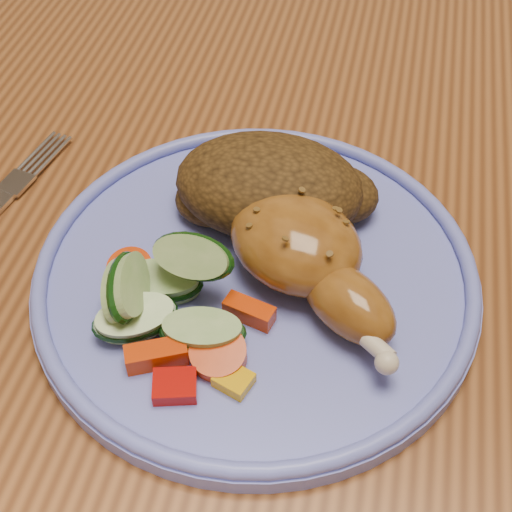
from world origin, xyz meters
name	(u,v)px	position (x,y,z in m)	size (l,w,h in m)	color
dining_table	(399,262)	(0.00, 0.00, 0.67)	(0.90, 1.40, 0.75)	brown
chair_far	(414,44)	(0.00, 0.63, 0.49)	(0.42, 0.42, 0.91)	#4C2D16
plate	(256,277)	(-0.10, -0.12, 0.76)	(0.29, 0.29, 0.01)	#6771D9
plate_rim	(256,266)	(-0.10, -0.12, 0.77)	(0.28, 0.28, 0.01)	#6771D9
chicken_leg	(308,256)	(-0.06, -0.12, 0.78)	(0.13, 0.14, 0.05)	#8E571D
rice_pilaf	(273,188)	(-0.10, -0.06, 0.78)	(0.14, 0.09, 0.06)	#472E11
vegetable_pile	(168,302)	(-0.14, -0.16, 0.78)	(0.11, 0.11, 0.06)	#A50A05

